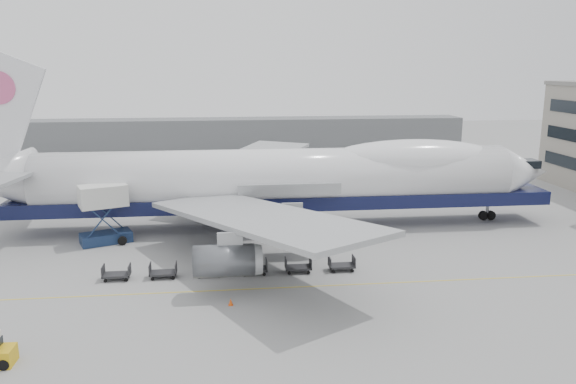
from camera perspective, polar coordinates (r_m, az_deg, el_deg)
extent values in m
plane|color=gray|center=(52.62, 0.15, -7.16)|extent=(260.00, 260.00, 0.00)
cube|color=gold|center=(47.06, 1.00, -9.62)|extent=(60.00, 0.15, 0.01)
cube|color=slate|center=(120.09, -8.53, 5.70)|extent=(110.00, 8.00, 7.00)
cylinder|color=white|center=(62.62, -1.12, 1.49)|extent=(52.00, 6.40, 6.40)
cube|color=#0F1438|center=(63.27, -0.21, -0.77)|extent=(60.00, 5.76, 1.50)
cone|color=white|center=(71.37, 22.75, 1.89)|extent=(6.00, 6.40, 6.40)
ellipsoid|color=white|center=(65.60, 12.59, 3.26)|extent=(20.67, 5.78, 4.56)
cube|color=#9EA0A3|center=(48.66, -3.05, -2.54)|extent=(20.35, 26.74, 2.26)
cube|color=#9EA0A3|center=(76.56, -4.37, 3.06)|extent=(20.35, 26.74, 2.26)
cylinder|color=#595B60|center=(81.54, -6.58, 2.04)|extent=(4.80, 2.60, 2.60)
cylinder|color=#595B60|center=(72.94, -1.85, 0.85)|extent=(4.80, 2.60, 2.60)
cylinder|color=#595B60|center=(53.61, -0.10, -3.52)|extent=(4.80, 2.60, 2.60)
cylinder|color=#595B60|center=(44.74, -6.51, -6.95)|extent=(4.80, 2.60, 2.60)
cylinder|color=slate|center=(70.43, 19.60, -1.70)|extent=(0.36, 0.36, 2.50)
cylinder|color=black|center=(70.60, 19.56, -2.25)|extent=(1.10, 0.45, 1.10)
cylinder|color=slate|center=(60.55, -3.67, -3.26)|extent=(0.36, 0.36, 2.50)
cylinder|color=black|center=(60.75, -3.66, -3.90)|extent=(1.10, 0.45, 1.10)
cylinder|color=slate|center=(66.33, -3.93, -1.84)|extent=(0.36, 0.36, 2.50)
cylinder|color=black|center=(66.51, -3.92, -2.43)|extent=(1.10, 0.45, 1.10)
cube|color=navy|center=(61.05, -17.99, -4.43)|extent=(5.54, 4.11, 1.10)
cube|color=silver|center=(59.94, -18.28, -0.36)|extent=(5.25, 4.14, 2.20)
cube|color=navy|center=(59.41, -18.34, -2.66)|extent=(3.36, 1.45, 3.95)
cube|color=navy|center=(61.50, -17.94, -2.12)|extent=(3.36, 1.45, 3.95)
cube|color=slate|center=(61.47, -17.99, -0.02)|extent=(2.68, 2.02, 0.15)
cylinder|color=black|center=(60.54, -19.85, -4.81)|extent=(0.90, 0.35, 0.90)
cylinder|color=black|center=(62.41, -19.43, -4.26)|extent=(0.90, 0.35, 0.90)
cylinder|color=black|center=(59.80, -16.47, -4.78)|extent=(0.90, 0.35, 0.90)
cylinder|color=black|center=(61.69, -16.16, -4.23)|extent=(0.90, 0.35, 0.90)
cylinder|color=black|center=(39.22, -26.90, -15.34)|extent=(0.70, 0.30, 0.70)
cylinder|color=black|center=(40.29, -26.26, -14.51)|extent=(0.70, 0.30, 0.70)
cone|color=#D5470B|center=(43.87, -5.84, -11.04)|extent=(0.35, 0.35, 0.54)
cube|color=#D5470B|center=(43.98, -5.84, -11.34)|extent=(0.36, 0.36, 0.03)
cube|color=#2D2D30|center=(50.60, -17.01, -8.03)|extent=(2.30, 1.35, 0.18)
cube|color=#2D2D30|center=(50.68, -18.27, -7.61)|extent=(0.08, 1.35, 0.90)
cube|color=#2D2D30|center=(50.26, -15.80, -7.61)|extent=(0.08, 1.35, 0.90)
cylinder|color=black|center=(50.36, -18.06, -8.57)|extent=(0.30, 0.12, 0.30)
cylinder|color=black|center=(51.37, -17.82, -8.13)|extent=(0.30, 0.12, 0.30)
cylinder|color=black|center=(50.04, -16.13, -8.58)|extent=(0.30, 0.12, 0.30)
cylinder|color=black|center=(51.05, -15.93, -8.13)|extent=(0.30, 0.12, 0.30)
cube|color=#2D2D30|center=(50.01, -12.56, -8.01)|extent=(2.30, 1.35, 0.18)
cube|color=#2D2D30|center=(50.01, -13.84, -7.60)|extent=(0.08, 1.35, 0.90)
cube|color=#2D2D30|center=(49.76, -11.31, -7.57)|extent=(0.08, 1.35, 0.90)
cylinder|color=black|center=(49.71, -13.59, -8.57)|extent=(0.30, 0.12, 0.30)
cylinder|color=black|center=(50.73, -13.44, -8.12)|extent=(0.30, 0.12, 0.30)
cylinder|color=black|center=(49.52, -11.62, -8.55)|extent=(0.30, 0.12, 0.30)
cylinder|color=black|center=(50.54, -11.51, -8.10)|extent=(0.30, 0.12, 0.30)
cube|color=#2D2D30|center=(49.73, -8.03, -7.95)|extent=(2.30, 1.35, 0.18)
cube|color=#2D2D30|center=(49.64, -9.32, -7.54)|extent=(0.08, 1.35, 0.90)
cube|color=#2D2D30|center=(49.57, -6.76, -7.49)|extent=(0.08, 1.35, 0.90)
cylinder|color=black|center=(49.36, -9.03, -8.52)|extent=(0.30, 0.12, 0.30)
cylinder|color=black|center=(50.39, -8.98, -8.07)|extent=(0.30, 0.12, 0.30)
cylinder|color=black|center=(49.30, -7.04, -8.48)|extent=(0.30, 0.12, 0.30)
cylinder|color=black|center=(50.33, -7.03, -8.03)|extent=(0.30, 0.12, 0.30)
cube|color=#2D2D30|center=(49.76, -3.48, -7.83)|extent=(2.30, 1.35, 0.18)
cube|color=#2D2D30|center=(49.58, -4.76, -7.43)|extent=(0.08, 1.35, 0.90)
cube|color=#2D2D30|center=(49.68, -2.21, -7.36)|extent=(0.08, 1.35, 0.90)
cylinder|color=black|center=(49.32, -4.43, -8.41)|extent=(0.30, 0.12, 0.30)
cylinder|color=black|center=(50.34, -4.48, -7.96)|extent=(0.30, 0.12, 0.30)
cylinder|color=black|center=(49.40, -2.44, -8.35)|extent=(0.30, 0.12, 0.30)
cylinder|color=black|center=(50.42, -2.53, -7.90)|extent=(0.30, 0.12, 0.30)
cube|color=#2D2D30|center=(50.09, 1.04, -7.66)|extent=(2.30, 1.35, 0.18)
cube|color=#2D2D30|center=(49.83, -0.22, -7.28)|extent=(0.08, 1.35, 0.90)
cube|color=#2D2D30|center=(50.10, 2.30, -7.18)|extent=(0.08, 1.35, 0.90)
cylinder|color=black|center=(49.59, 0.14, -8.25)|extent=(0.30, 0.12, 0.30)
cylinder|color=black|center=(50.61, -0.01, -7.81)|extent=(0.30, 0.12, 0.30)
cylinder|color=black|center=(49.80, 2.10, -8.16)|extent=(0.30, 0.12, 0.30)
cylinder|color=black|center=(50.82, 1.91, -7.73)|extent=(0.30, 0.12, 0.30)
cube|color=#2D2D30|center=(50.72, 5.46, -7.46)|extent=(2.30, 1.35, 0.18)
cube|color=#2D2D30|center=(50.38, 4.24, -7.09)|extent=(0.08, 1.35, 0.90)
cube|color=#2D2D30|center=(50.82, 6.70, -6.97)|extent=(0.08, 1.35, 0.90)
cylinder|color=black|center=(50.16, 4.63, -8.04)|extent=(0.30, 0.12, 0.30)
cylinder|color=black|center=(51.17, 4.39, -7.61)|extent=(0.30, 0.12, 0.30)
cylinder|color=black|center=(50.50, 6.54, -7.94)|extent=(0.30, 0.12, 0.30)
cylinder|color=black|center=(51.51, 6.26, -7.51)|extent=(0.30, 0.12, 0.30)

